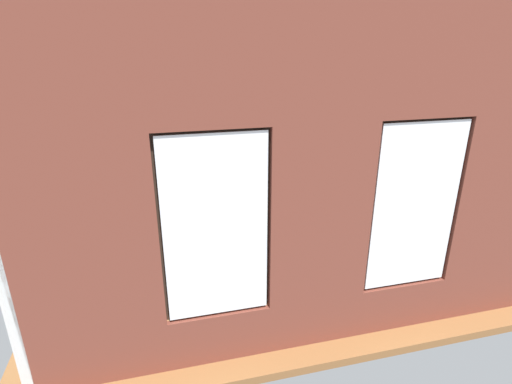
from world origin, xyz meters
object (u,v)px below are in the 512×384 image
object	(u,v)px
potted_plant_corner_near_left	(337,153)
potted_plant_corner_far_left	(468,236)
media_console	(93,243)
couch_by_window	(256,289)
couch_left	(373,206)
papasan_chair	(226,184)
candle_jar	(219,222)
remote_gray	(240,220)
potted_plant_by_left_couch	(323,178)
cup_ceramic	(258,212)
tv_flatscreen	(87,204)
potted_plant_beside_window_right	(158,288)
table_plant_small	(230,211)
remote_silver	(247,222)
potted_plant_near_tv	(123,237)
potted_plant_mid_room_small	(279,204)
potted_plant_foreground_right	(118,171)
potted_plant_between_couches	(361,260)
coffee_table	(240,224)

from	to	relation	value
potted_plant_corner_near_left	potted_plant_corner_far_left	bearing A→B (deg)	89.79
media_console	couch_by_window	bearing A→B (deg)	138.25
couch_left	papasan_chair	bearing A→B (deg)	-124.11
candle_jar	remote_gray	size ratio (longest dim) A/B	0.74
couch_by_window	remote_gray	world-z (taller)	couch_by_window
potted_plant_by_left_couch	couch_by_window	bearing A→B (deg)	55.18
potted_plant_corner_far_left	potted_plant_by_left_couch	bearing A→B (deg)	-80.92
potted_plant_corner_near_left	media_console	bearing A→B (deg)	22.68
cup_ceramic	potted_plant_by_left_couch	world-z (taller)	potted_plant_by_left_couch
tv_flatscreen	potted_plant_beside_window_right	distance (m)	2.22
table_plant_small	potted_plant_beside_window_right	distance (m)	2.28
media_console	remote_silver	bearing A→B (deg)	173.83
potted_plant_corner_far_left	potted_plant_near_tv	world-z (taller)	potted_plant_corner_far_left
couch_left	candle_jar	xyz separation A→B (m)	(2.94, 0.40, 0.19)
tv_flatscreen	potted_plant_corner_far_left	distance (m)	5.41
potted_plant_mid_room_small	potted_plant_corner_near_left	world-z (taller)	potted_plant_corner_near_left
couch_by_window	tv_flatscreen	bearing A→B (deg)	-41.80
cup_ceramic	media_console	distance (m)	2.63
cup_ceramic	potted_plant_foreground_right	world-z (taller)	potted_plant_foreground_right
potted_plant_corner_far_left	potted_plant_between_couches	size ratio (longest dim) A/B	1.77
papasan_chair	tv_flatscreen	bearing A→B (deg)	35.01
cup_ceramic	media_console	world-z (taller)	media_console
coffee_table	media_console	world-z (taller)	media_console
coffee_table	tv_flatscreen	distance (m)	2.35
candle_jar	cup_ceramic	bearing A→B (deg)	-159.36
candle_jar	remote_silver	size ratio (longest dim) A/B	0.74
couch_by_window	potted_plant_between_couches	bearing A→B (deg)	-178.01
candle_jar	couch_left	bearing A→B (deg)	-172.27
table_plant_small	potted_plant_corner_far_left	world-z (taller)	potted_plant_corner_far_left
tv_flatscreen	potted_plant_near_tv	xyz separation A→B (m)	(-0.55, 1.02, -0.11)
potted_plant_mid_room_small	table_plant_small	bearing A→B (deg)	35.46
potted_plant_foreground_right	potted_plant_beside_window_right	xyz separation A→B (m)	(-0.66, 4.03, -0.18)
potted_plant_beside_window_right	potted_plant_corner_near_left	bearing A→B (deg)	-135.01
tv_flatscreen	potted_plant_between_couches	size ratio (longest dim) A/B	1.33
candle_jar	potted_plant_beside_window_right	bearing A→B (deg)	60.41
couch_left	potted_plant_corner_far_left	distance (m)	2.17
remote_silver	potted_plant_mid_room_small	xyz separation A→B (m)	(-0.86, -1.01, -0.17)
potted_plant_corner_far_left	potted_plant_beside_window_right	bearing A→B (deg)	0.01
media_console	potted_plant_mid_room_small	distance (m)	3.33
couch_by_window	coffee_table	xyz separation A→B (m)	(-0.18, -1.75, 0.07)
papasan_chair	potted_plant_corner_far_left	world-z (taller)	potted_plant_corner_far_left
potted_plant_beside_window_right	media_console	bearing A→B (deg)	-64.37
cup_ceramic	table_plant_small	world-z (taller)	table_plant_small
couch_by_window	potted_plant_beside_window_right	world-z (taller)	potted_plant_beside_window_right
candle_jar	table_plant_small	distance (m)	0.31
potted_plant_mid_room_small	potted_plant_beside_window_right	bearing A→B (deg)	49.97
potted_plant_corner_far_left	potted_plant_mid_room_small	bearing A→B (deg)	-56.92
coffee_table	potted_plant_beside_window_right	distance (m)	2.29
coffee_table	potted_plant_corner_near_left	distance (m)	3.57
couch_left	potted_plant_corner_near_left	bearing A→B (deg)	172.49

